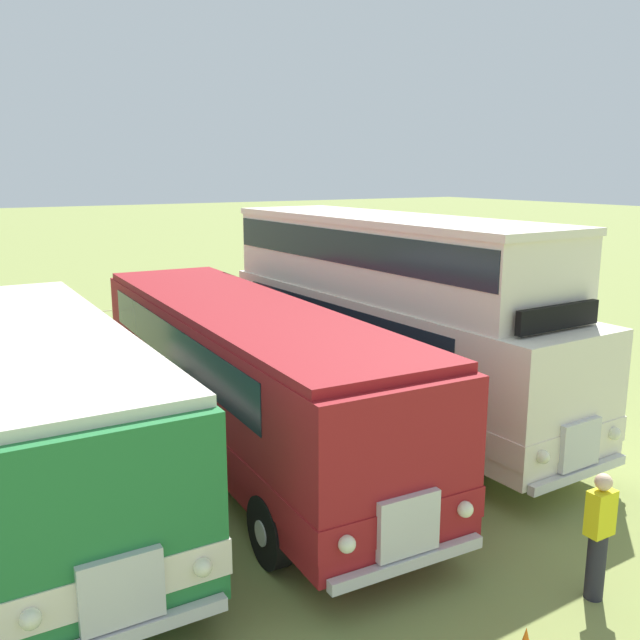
{
  "coord_description": "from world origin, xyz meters",
  "views": [
    {
      "loc": [
        2.03,
        -11.49,
        5.44
      ],
      "look_at": [
        9.28,
        0.62,
        2.36
      ],
      "focal_mm": 38.71,
      "sensor_mm": 36.0,
      "label": 1
    }
  ],
  "objects_px": {
    "bus_sixth_in_row": "(241,367)",
    "bus_seventh_in_row": "(388,310)",
    "marshal_person": "(599,535)",
    "bus_fifth_in_row": "(41,401)"
  },
  "relations": [
    {
      "from": "bus_seventh_in_row",
      "to": "bus_fifth_in_row",
      "type": "bearing_deg",
      "value": -177.74
    },
    {
      "from": "marshal_person",
      "to": "bus_fifth_in_row",
      "type": "bearing_deg",
      "value": 130.45
    },
    {
      "from": "bus_fifth_in_row",
      "to": "bus_seventh_in_row",
      "type": "relative_size",
      "value": 0.99
    },
    {
      "from": "bus_sixth_in_row",
      "to": "bus_fifth_in_row",
      "type": "bearing_deg",
      "value": -178.71
    },
    {
      "from": "bus_seventh_in_row",
      "to": "marshal_person",
      "type": "bearing_deg",
      "value": -103.73
    },
    {
      "from": "bus_fifth_in_row",
      "to": "bus_seventh_in_row",
      "type": "distance_m",
      "value": 7.27
    },
    {
      "from": "bus_fifth_in_row",
      "to": "bus_sixth_in_row",
      "type": "height_order",
      "value": "same"
    },
    {
      "from": "bus_fifth_in_row",
      "to": "bus_seventh_in_row",
      "type": "xyz_separation_m",
      "value": [
        7.23,
        0.28,
        0.72
      ]
    },
    {
      "from": "bus_sixth_in_row",
      "to": "bus_seventh_in_row",
      "type": "bearing_deg",
      "value": 3.23
    },
    {
      "from": "bus_seventh_in_row",
      "to": "marshal_person",
      "type": "height_order",
      "value": "bus_seventh_in_row"
    }
  ]
}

